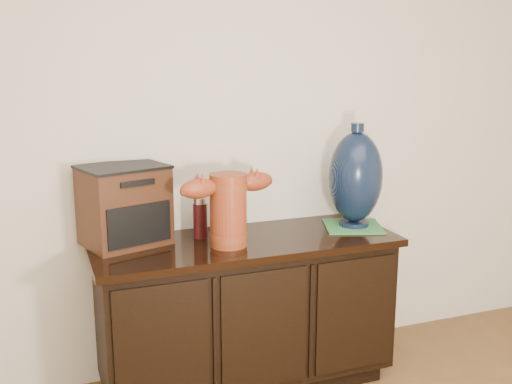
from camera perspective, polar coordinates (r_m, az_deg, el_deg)
name	(u,v)px	position (r m, az deg, el deg)	size (l,w,h in m)	color
sideboard	(246,311)	(3.00, -0.97, -11.27)	(1.46, 0.56, 0.75)	black
terracotta_vessel	(228,206)	(2.73, -2.67, -1.31)	(0.48, 0.21, 0.34)	#8E3819
tv_radio	(124,205)	(2.82, -12.43, -1.24)	(0.44, 0.39, 0.37)	#371B0D
green_mat	(353,226)	(3.12, 9.21, -3.23)	(0.28, 0.28, 0.01)	#32713B
lamp_base	(356,178)	(3.06, 9.47, 1.36)	(0.35, 0.35, 0.52)	black
spray_can	(200,218)	(2.89, -5.34, -2.48)	(0.07, 0.07, 0.20)	#510D10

